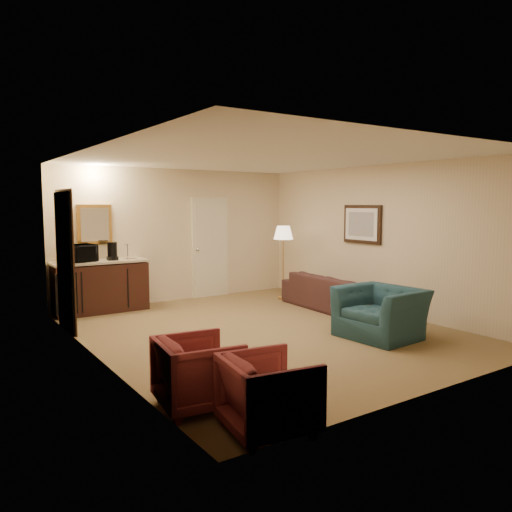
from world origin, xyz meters
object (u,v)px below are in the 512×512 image
(teal_armchair, at_px, (381,304))
(rose_chair_near, at_px, (198,369))
(sofa, at_px, (333,286))
(rose_chair_far, at_px, (269,390))
(wetbar_cabinet, at_px, (101,286))
(floor_lamp, at_px, (283,262))
(microwave, at_px, (79,251))
(coffee_maker, at_px, (112,251))
(waste_bin, at_px, (138,300))
(coffee_table, at_px, (351,317))

(teal_armchair, relative_size, rose_chair_near, 1.49)
(sofa, xyz_separation_m, rose_chair_far, (-3.85, -3.39, -0.05))
(sofa, relative_size, rose_chair_near, 2.88)
(wetbar_cabinet, distance_m, floor_lamp, 3.56)
(wetbar_cabinet, distance_m, microwave, 0.74)
(wetbar_cabinet, relative_size, coffee_maker, 5.08)
(sofa, relative_size, teal_armchair, 1.93)
(wetbar_cabinet, distance_m, rose_chair_far, 5.53)
(rose_chair_near, bearing_deg, waste_bin, -6.28)
(coffee_maker, bearing_deg, rose_chair_far, -78.45)
(teal_armchair, xyz_separation_m, rose_chair_far, (-3.09, -1.56, -0.12))
(floor_lamp, xyz_separation_m, coffee_maker, (-3.24, 0.76, 0.34))
(waste_bin, height_order, coffee_maker, coffee_maker)
(floor_lamp, xyz_separation_m, microwave, (-3.82, 0.80, 0.36))
(microwave, xyz_separation_m, coffee_maker, (0.57, -0.04, -0.02))
(teal_armchair, relative_size, waste_bin, 3.51)
(rose_chair_far, bearing_deg, waste_bin, -0.63)
(wetbar_cabinet, bearing_deg, sofa, -30.65)
(coffee_maker, bearing_deg, coffee_table, -36.44)
(wetbar_cabinet, height_order, teal_armchair, teal_armchair)
(rose_chair_near, height_order, microwave, microwave)
(coffee_table, relative_size, waste_bin, 2.28)
(rose_chair_far, height_order, waste_bin, rose_chair_far)
(wetbar_cabinet, bearing_deg, rose_chair_far, -92.59)
(rose_chair_far, xyz_separation_m, floor_lamp, (3.71, 4.72, 0.38))
(sofa, distance_m, rose_chair_far, 5.13)
(rose_chair_near, height_order, floor_lamp, floor_lamp)
(wetbar_cabinet, height_order, microwave, microwave)
(rose_chair_far, distance_m, microwave, 5.57)
(coffee_table, bearing_deg, floor_lamp, 75.44)
(teal_armchair, distance_m, floor_lamp, 3.23)
(sofa, xyz_separation_m, rose_chair_near, (-4.10, -2.59, -0.05))
(sofa, bearing_deg, rose_chair_near, 125.26)
(sofa, xyz_separation_m, coffee_maker, (-3.39, 2.09, 0.66))
(rose_chair_near, bearing_deg, rose_chair_far, -155.03)
(teal_armchair, bearing_deg, sofa, 153.26)
(waste_bin, height_order, microwave, microwave)
(coffee_table, distance_m, microwave, 4.73)
(sofa, relative_size, coffee_table, 2.98)
(coffee_table, bearing_deg, teal_armchair, -83.52)
(coffee_table, bearing_deg, wetbar_cabinet, 129.07)
(waste_bin, relative_size, microwave, 0.58)
(rose_chair_far, bearing_deg, floor_lamp, -29.40)
(microwave, bearing_deg, sofa, -41.50)
(teal_armchair, bearing_deg, coffee_maker, -150.24)
(microwave, bearing_deg, rose_chair_near, -104.89)
(rose_chair_near, bearing_deg, microwave, 5.90)
(rose_chair_far, relative_size, floor_lamp, 0.49)
(coffee_table, height_order, waste_bin, coffee_table)
(rose_chair_near, bearing_deg, wetbar_cabinet, 1.57)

